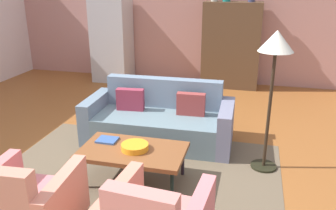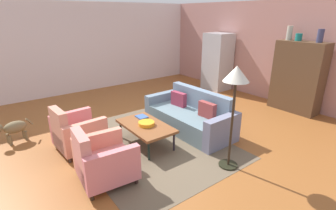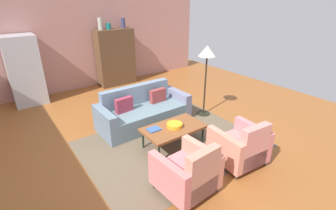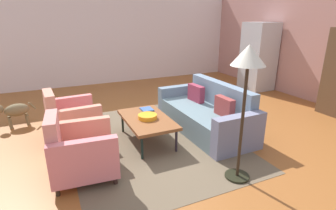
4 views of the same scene
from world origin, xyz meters
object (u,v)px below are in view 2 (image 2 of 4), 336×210
armchair_left (76,133)px  armchair_right (101,161)px  vase_round (299,37)px  floor_lamp (236,84)px  fruit_bowl (146,124)px  coffee_table (146,126)px  vase_small (320,36)px  refrigerator (218,62)px  dog (13,128)px  couch (191,117)px  book_stack (142,117)px  vase_tall (290,33)px  cabinet (298,77)px

armchair_left → armchair_right: 1.19m
vase_round → floor_lamp: bearing=-75.7°
fruit_bowl → vase_round: bearing=82.0°
coffee_table → floor_lamp: size_ratio=0.70×
floor_lamp → vase_round: bearing=104.3°
vase_small → refrigerator: vase_small is taller
dog → couch: bearing=142.9°
book_stack → vase_round: vase_round is taller
armchair_right → refrigerator: (-2.50, 5.22, 0.58)m
refrigerator → dog: bearing=-87.5°
book_stack → refrigerator: 4.24m
armchair_right → book_stack: (-0.96, 1.30, 0.09)m
vase_round → fruit_bowl: bearing=-98.0°
couch → vase_tall: bearing=-98.2°
couch → book_stack: 1.12m
armchair_left → book_stack: size_ratio=3.66×
cabinet → vase_round: (-0.15, -0.00, 0.99)m
coffee_table → dog: 2.64m
refrigerator → floor_lamp: bearing=-44.6°
fruit_bowl → dog: bearing=-129.0°
cabinet → refrigerator: bearing=-177.8°
vase_tall → vase_round: bearing=0.0°
couch → vase_tall: 3.43m
book_stack → refrigerator: size_ratio=0.13×
armchair_left → vase_round: bearing=73.4°
vase_small → armchair_right: bearing=-95.5°
armchair_left → vase_tall: 5.65m
coffee_table → refrigerator: size_ratio=0.65×
armchair_left → armchair_right: bearing=-3.8°
coffee_table → armchair_right: armchair_right is taller
vase_small → vase_round: bearing=180.0°
armchair_right → dog: armchair_right is taller
couch → vase_tall: vase_tall is taller
coffee_table → floor_lamp: 1.96m
coffee_table → vase_tall: (0.36, 4.15, 1.60)m
fruit_bowl → vase_tall: size_ratio=0.88×
armchair_left → fruit_bowl: size_ratio=2.83×
refrigerator → vase_tall: bearing=2.5°
armchair_left → armchair_right: size_ratio=1.00×
armchair_right → dog: (-2.24, -0.90, -0.03)m
armchair_left → coffee_table: bearing=59.1°
vase_round → floor_lamp: vase_round is taller
armchair_left → book_stack: armchair_left is taller
armchair_left → refrigerator: bearing=100.3°
fruit_bowl → vase_round: size_ratio=1.71×
vase_round → couch: bearing=-101.6°
fruit_bowl → vase_small: size_ratio=1.01×
armchair_left → cabinet: size_ratio=0.49×
couch → armchair_right: size_ratio=2.41×
armchair_right → floor_lamp: bearing=69.2°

